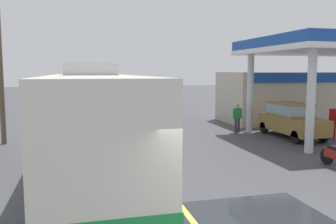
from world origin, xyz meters
TOP-DOWN VIEW (x-y plane):
  - ground at (0.00, 20.00)m, footprint 120.00×120.00m
  - lane_divider_stripe at (0.00, 15.00)m, footprint 0.16×50.00m
  - coach_bus_main at (-2.07, 5.46)m, footprint 2.60×11.04m
  - gas_station_roadside at (10.68, 14.16)m, footprint 9.10×11.95m
  - car_at_pump at (8.34, 10.66)m, footprint 1.70×4.20m
  - minibus_opposing_lane at (2.48, 19.71)m, footprint 2.04×6.13m
  - pedestrian_near_pump at (6.25, 12.71)m, footprint 0.55×0.22m

SIDE VIEW (x-z plane):
  - ground at x=0.00m, z-range 0.00..0.00m
  - lane_divider_stripe at x=0.00m, z-range 0.00..0.01m
  - pedestrian_near_pump at x=6.25m, z-range 0.10..1.76m
  - car_at_pump at x=8.34m, z-range 0.10..1.92m
  - minibus_opposing_lane at x=2.48m, z-range 0.25..2.69m
  - coach_bus_main at x=-2.07m, z-range -0.12..3.56m
  - gas_station_roadside at x=10.68m, z-range 0.08..5.18m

